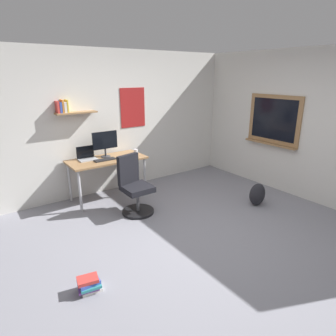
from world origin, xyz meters
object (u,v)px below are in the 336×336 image
(laptop, at_px, (87,156))
(keyboard, at_px, (105,160))
(office_chair, at_px, (135,188))
(computer_mouse, at_px, (120,157))
(backpack, at_px, (257,194))
(coffee_mug, at_px, (136,152))
(desk, at_px, (107,163))
(book_stack_on_floor, at_px, (89,284))
(monitor_primary, at_px, (105,142))

(laptop, bearing_deg, keyboard, -44.80)
(office_chair, xyz_separation_m, keyboard, (-0.18, 0.70, 0.35))
(computer_mouse, relative_size, backpack, 0.27)
(computer_mouse, bearing_deg, backpack, -44.51)
(laptop, xyz_separation_m, coffee_mug, (0.87, -0.18, -0.01))
(laptop, relative_size, computer_mouse, 2.98)
(office_chair, bearing_deg, computer_mouse, 81.62)
(computer_mouse, height_order, coffee_mug, coffee_mug)
(computer_mouse, bearing_deg, coffee_mug, 7.96)
(computer_mouse, xyz_separation_m, backpack, (1.73, -1.70, -0.57))
(coffee_mug, distance_m, backpack, 2.30)
(backpack, bearing_deg, office_chair, 151.34)
(desk, distance_m, backpack, 2.68)
(desk, distance_m, office_chair, 0.83)
(office_chair, relative_size, laptop, 3.06)
(computer_mouse, bearing_deg, laptop, 155.64)
(office_chair, bearing_deg, book_stack_on_floor, -134.23)
(monitor_primary, relative_size, coffee_mug, 5.04)
(computer_mouse, relative_size, book_stack_on_floor, 0.40)
(office_chair, relative_size, book_stack_on_floor, 3.65)
(laptop, xyz_separation_m, book_stack_on_floor, (-0.90, -2.28, -0.72))
(desk, height_order, monitor_primary, monitor_primary)
(monitor_primary, xyz_separation_m, keyboard, (-0.10, -0.18, -0.26))
(office_chair, height_order, book_stack_on_floor, office_chair)
(monitor_primary, xyz_separation_m, coffee_mug, (0.54, -0.13, -0.22))
(backpack, relative_size, book_stack_on_floor, 1.50)
(laptop, distance_m, coffee_mug, 0.89)
(backpack, bearing_deg, desk, 137.48)
(keyboard, bearing_deg, coffee_mug, 4.48)
(keyboard, xyz_separation_m, coffee_mug, (0.64, 0.05, 0.04))
(monitor_primary, xyz_separation_m, computer_mouse, (0.18, -0.18, -0.25))
(book_stack_on_floor, bearing_deg, coffee_mug, 49.80)
(office_chair, distance_m, book_stack_on_floor, 1.90)
(computer_mouse, distance_m, coffee_mug, 0.36)
(keyboard, bearing_deg, backpack, -40.24)
(laptop, height_order, computer_mouse, laptop)
(monitor_primary, bearing_deg, backpack, -44.64)
(office_chair, bearing_deg, monitor_primary, 94.94)
(desk, height_order, computer_mouse, computer_mouse)
(laptop, height_order, backpack, laptop)
(office_chair, relative_size, computer_mouse, 9.13)
(backpack, bearing_deg, computer_mouse, 135.49)
(backpack, bearing_deg, book_stack_on_floor, -173.79)
(office_chair, height_order, backpack, office_chair)
(desk, height_order, backpack, desk)
(coffee_mug, bearing_deg, desk, 176.93)
(desk, height_order, laptop, laptop)
(computer_mouse, xyz_separation_m, coffee_mug, (0.36, 0.05, 0.03))
(office_chair, distance_m, computer_mouse, 0.79)
(keyboard, distance_m, backpack, 2.69)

